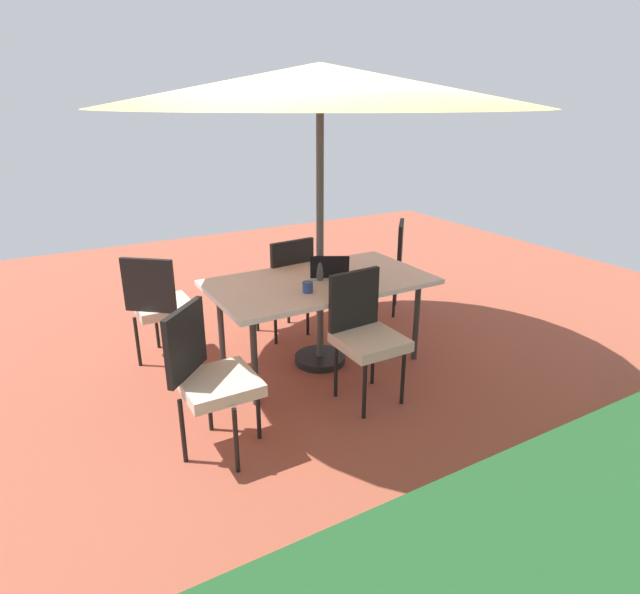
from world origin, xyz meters
name	(u,v)px	position (x,y,z in m)	size (l,w,h in m)	color
ground_plane	(320,363)	(0.00, 0.00, -0.01)	(10.00, 10.00, 0.02)	#9E4C38
dining_table	(320,286)	(0.00, 0.00, 0.71)	(1.82, 1.01, 0.76)	silver
patio_umbrella	(320,87)	(0.00, 0.00, 2.25)	(3.31, 3.31, 2.42)	#4C4C4C
chair_southeast	(159,302)	(1.17, -0.70, 0.55)	(0.58, 0.58, 0.98)	beige
chair_south	(285,281)	(0.01, -0.66, 0.55)	(0.47, 0.48, 0.98)	beige
chair_north	(365,331)	(-0.01, 0.66, 0.55)	(0.46, 0.47, 0.98)	beige
chair_southwest	(385,262)	(-1.21, -0.72, 0.55)	(0.59, 0.58, 0.98)	beige
chair_northeast	(209,374)	(1.21, 0.72, 0.55)	(0.59, 0.59, 0.98)	beige
laptop	(329,272)	(-0.10, -0.01, 0.81)	(0.40, 0.37, 0.21)	#B7B7BC
cup	(308,287)	(0.23, 0.22, 0.80)	(0.08, 0.08, 0.08)	#334C99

